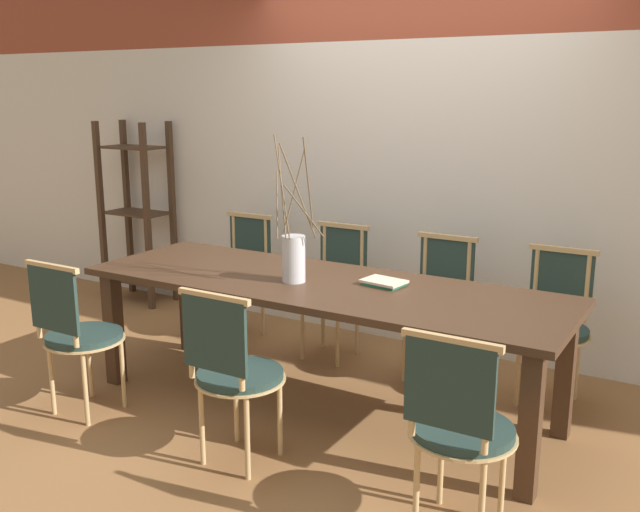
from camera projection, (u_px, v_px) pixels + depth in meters
ground_plane at (320, 406)px, 4.19m from camera, size 16.00×16.00×0.00m
wall_rear at (417, 121)px, 4.92m from camera, size 12.00×0.06×3.20m
dining_table at (320, 297)px, 4.03m from camera, size 2.80×0.91×0.76m
chair_near_leftend at (77, 330)px, 3.98m from camera, size 0.45×0.45×0.91m
chair_near_left at (234, 369)px, 3.43m from camera, size 0.45×0.45×0.91m
chair_near_center at (459, 424)px, 2.87m from camera, size 0.45×0.45×0.91m
chair_far_leftend at (240, 271)px, 5.29m from camera, size 0.45×0.45×0.91m
chair_far_left at (334, 285)px, 4.90m from camera, size 0.45×0.45×0.91m
chair_far_center at (438, 302)px, 4.52m from camera, size 0.45×0.45×0.91m
chair_far_right at (553, 320)px, 4.16m from camera, size 0.45×0.45×0.91m
vase_centerpiece at (294, 256)px, 3.98m from camera, size 0.30×0.29×0.82m
book_stack at (384, 282)px, 3.94m from camera, size 0.25×0.19×0.03m
shelving_rack at (137, 213)px, 6.14m from camera, size 0.58×0.35×1.56m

